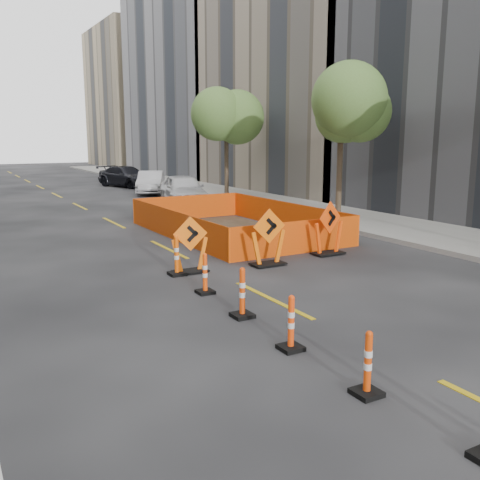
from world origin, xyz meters
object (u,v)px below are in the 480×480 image
channelizer_3 (368,363)px  parked_car_far (127,177)px  channelizer_4 (291,323)px  parked_car_mid (151,182)px  chevron_sign_left (190,245)px  channelizer_5 (242,292)px  chevron_sign_right (329,228)px  channelizer_6 (205,273)px  parked_car_near (183,190)px  channelizer_7 (177,256)px  chevron_sign_center (268,237)px

channelizer_3 → parked_car_far: 32.29m
channelizer_4 → channelizer_3: bearing=-89.8°
parked_car_mid → chevron_sign_left: bearing=-82.3°
channelizer_3 → channelizer_5: channelizer_5 is taller
chevron_sign_left → chevron_sign_right: 4.46m
channelizer_6 → parked_car_near: size_ratio=0.20×
channelizer_3 → parked_car_far: bearing=78.2°
channelizer_7 → chevron_sign_right: chevron_sign_right is taller
parked_car_mid → chevron_sign_right: bearing=-69.5°
channelizer_4 → chevron_sign_right: size_ratio=0.59×
channelizer_5 → channelizer_6: size_ratio=1.08×
channelizer_7 → chevron_sign_right: (4.86, 0.03, 0.29)m
chevron_sign_center → channelizer_6: bearing=-145.0°
channelizer_6 → channelizer_3: bearing=-91.7°
channelizer_4 → chevron_sign_center: bearing=61.5°
channelizer_4 → channelizer_5: size_ratio=0.94×
channelizer_3 → channelizer_5: 3.61m
channelizer_3 → chevron_sign_center: 7.52m
chevron_sign_right → chevron_sign_left: bearing=165.0°
channelizer_5 → chevron_sign_right: bearing=36.1°
channelizer_5 → parked_car_far: size_ratio=0.20×
channelizer_6 → chevron_sign_left: size_ratio=0.63×
channelizer_5 → chevron_sign_center: bearing=51.1°
chevron_sign_left → channelizer_3: bearing=-84.8°
chevron_sign_left → channelizer_6: bearing=-93.9°
chevron_sign_right → channelizer_6: bearing=-174.3°
parked_car_near → parked_car_mid: bearing=97.1°
chevron_sign_left → channelizer_4: bearing=-86.5°
parked_car_near → channelizer_3: bearing=-94.7°
channelizer_3 → channelizer_4: size_ratio=0.98×
channelizer_6 → parked_car_far: 26.97m
channelizer_6 → chevron_sign_center: size_ratio=0.59×
channelizer_4 → parked_car_far: bearing=77.5°
channelizer_6 → parked_car_far: (6.45, 26.19, 0.25)m
channelizer_4 → parked_car_mid: (6.53, 24.64, 0.22)m
channelizer_4 → parked_car_near: parked_car_near is taller
channelizer_4 → chevron_sign_left: size_ratio=0.64×
chevron_sign_center → parked_car_near: size_ratio=0.34×
chevron_sign_center → channelizer_5: bearing=-124.3°
channelizer_4 → chevron_sign_right: bearing=46.9°
chevron_sign_left → chevron_sign_center: (2.18, -0.31, 0.04)m
channelizer_3 → channelizer_7: (0.23, 7.22, 0.05)m
channelizer_5 → chevron_sign_right: (4.99, 3.64, 0.30)m
channelizer_4 → parked_car_mid: 25.49m
channelizer_4 → channelizer_7: 5.42m
channelizer_5 → parked_car_mid: (6.42, 22.84, 0.19)m
chevron_sign_left → parked_car_near: parked_car_near is taller
channelizer_5 → chevron_sign_right: size_ratio=0.62×
parked_car_near → parked_car_far: parked_car_near is taller
channelizer_5 → channelizer_6: channelizer_5 is taller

